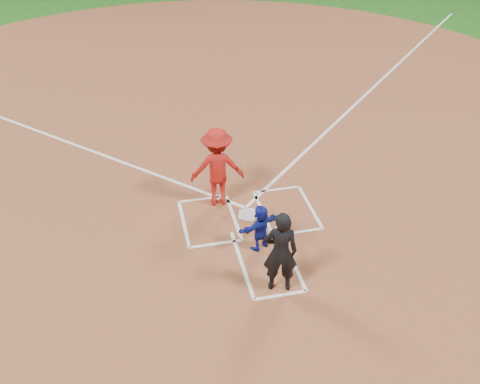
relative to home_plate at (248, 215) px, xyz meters
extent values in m
plane|color=#195114|center=(0.00, 0.00, -0.02)|extent=(120.00, 120.00, 0.00)
cylinder|color=brown|center=(0.00, 6.00, -0.01)|extent=(28.00, 28.00, 0.01)
cylinder|color=silver|center=(0.00, 0.00, 0.00)|extent=(0.60, 0.60, 0.02)
imported|color=#121D93|center=(-0.03, -1.24, 0.55)|extent=(1.08, 0.74, 1.12)
imported|color=black|center=(0.03, -2.56, 0.93)|extent=(0.77, 0.59, 1.89)
cube|color=white|center=(-0.98, 0.92, -0.01)|extent=(1.22, 0.08, 0.01)
cube|color=white|center=(-0.98, -0.92, -0.01)|extent=(1.22, 0.08, 0.01)
cube|color=white|center=(-0.37, 0.00, -0.01)|extent=(0.08, 1.83, 0.01)
cube|color=white|center=(-1.59, 0.00, -0.01)|extent=(0.08, 1.83, 0.01)
cube|color=white|center=(0.98, 0.92, -0.01)|extent=(1.22, 0.08, 0.01)
cube|color=white|center=(0.98, -0.92, -0.01)|extent=(1.22, 0.08, 0.01)
cube|color=white|center=(0.37, 0.00, -0.01)|extent=(0.08, 1.83, 0.01)
cube|color=white|center=(1.59, 0.00, -0.01)|extent=(0.08, 1.83, 0.01)
cube|color=white|center=(-0.55, -1.70, -0.01)|extent=(0.08, 2.20, 0.01)
cube|color=white|center=(0.55, -1.70, -0.01)|extent=(0.08, 2.20, 0.01)
cube|color=white|center=(0.00, -2.80, -0.01)|extent=(1.10, 0.08, 0.01)
cube|color=white|center=(7.07, 7.37, -0.01)|extent=(14.21, 14.21, 0.01)
imported|color=#B61814|center=(-0.62, 0.71, 1.02)|extent=(1.39, 0.88, 2.05)
cylinder|color=olive|center=(-0.02, 0.56, 1.13)|extent=(0.35, 0.81, 0.28)
camera|label=1|loc=(-2.51, -10.20, 7.82)|focal=40.00mm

